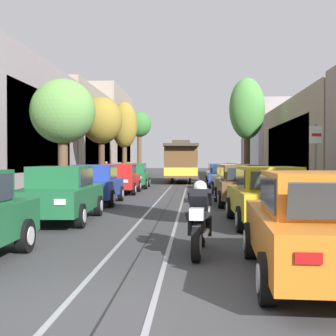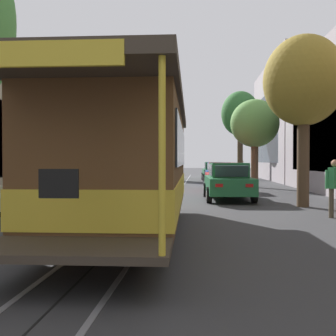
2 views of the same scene
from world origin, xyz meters
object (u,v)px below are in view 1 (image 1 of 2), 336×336
at_px(street_tree_kerb_left_mid, 102,121).
at_px(street_tree_kerb_left_second, 63,113).
at_px(parked_car_orange_near_right, 318,225).
at_px(street_tree_kerb_left_fourth, 124,126).
at_px(parked_car_yellow_second_right, 268,196).
at_px(parked_car_brown_mid_right, 241,185).
at_px(parked_car_beige_sixth_right, 219,174).
at_px(street_tree_kerb_right_second, 247,110).
at_px(parked_car_blue_fifth_right, 222,176).
at_px(motorcycle_with_rider, 200,219).
at_px(street_sign_post, 316,162).
at_px(parked_car_blue_mid_left, 95,184).
at_px(parked_car_beige_fourth_right, 234,180).
at_px(parked_car_red_fourth_left, 120,178).
at_px(pedestrian_crossing_far, 106,171).
at_px(parked_car_green_second_left, 60,193).
at_px(cable_car_trolley, 181,162).
at_px(fire_hydrant, 5,206).
at_px(street_tree_kerb_left_far, 139,126).
at_px(parked_car_green_fifth_left, 133,175).

bearing_deg(street_tree_kerb_left_mid, street_tree_kerb_left_second, -88.56).
height_order(parked_car_orange_near_right, street_tree_kerb_left_fourth, street_tree_kerb_left_fourth).
height_order(parked_car_yellow_second_right, parked_car_brown_mid_right, same).
relative_size(parked_car_beige_sixth_right, street_tree_kerb_right_second, 0.55).
bearing_deg(parked_car_blue_fifth_right, motorcycle_with_rider, -94.74).
bearing_deg(street_tree_kerb_left_fourth, street_tree_kerb_left_mid, -89.68).
bearing_deg(street_sign_post, parked_car_brown_mid_right, 106.54).
bearing_deg(parked_car_blue_mid_left, street_tree_kerb_left_fourth, 95.79).
xyz_separation_m(parked_car_brown_mid_right, parked_car_beige_sixth_right, (-0.01, 15.73, 0.00)).
bearing_deg(parked_car_beige_fourth_right, parked_car_orange_near_right, -90.58).
bearing_deg(parked_car_beige_sixth_right, parked_car_blue_mid_left, -110.65).
distance_m(parked_car_red_fourth_left, parked_car_brown_mid_right, 8.45).
xyz_separation_m(parked_car_beige_fourth_right, parked_car_blue_fifth_right, (-0.23, 5.46, 0.00)).
xyz_separation_m(parked_car_orange_near_right, pedestrian_crossing_far, (-8.40, 27.41, 0.16)).
height_order(parked_car_beige_fourth_right, pedestrian_crossing_far, pedestrian_crossing_far).
distance_m(parked_car_blue_mid_left, parked_car_beige_fourth_right, 7.56).
distance_m(parked_car_green_second_left, street_tree_kerb_left_second, 9.09).
relative_size(parked_car_blue_fifth_right, parked_car_beige_sixth_right, 1.00).
relative_size(parked_car_blue_mid_left, pedestrian_crossing_far, 2.59).
bearing_deg(street_sign_post, street_tree_kerb_right_second, 88.38).
bearing_deg(parked_car_blue_fifth_right, street_sign_post, -83.93).
bearing_deg(parked_car_beige_fourth_right, street_tree_kerb_right_second, 80.42).
bearing_deg(cable_car_trolley, street_tree_kerb_right_second, -18.65).
height_order(parked_car_blue_mid_left, pedestrian_crossing_far, pedestrian_crossing_far).
relative_size(parked_car_beige_fourth_right, street_sign_post, 1.59).
relative_size(parked_car_green_second_left, parked_car_yellow_second_right, 1.01).
distance_m(parked_car_orange_near_right, parked_car_beige_fourth_right, 16.19).
height_order(parked_car_beige_sixth_right, street_tree_kerb_left_second, street_tree_kerb_left_second).
bearing_deg(street_tree_kerb_left_second, fire_hydrant, -85.62).
bearing_deg(street_tree_kerb_left_fourth, parked_car_blue_fifth_right, -59.62).
bearing_deg(street_tree_kerb_left_far, parked_car_green_second_left, -86.64).
relative_size(parked_car_green_fifth_left, pedestrian_crossing_far, 2.60).
height_order(parked_car_green_fifth_left, pedestrian_crossing_far, pedestrian_crossing_far).
bearing_deg(parked_car_green_fifth_left, parked_car_orange_near_right, -75.77).
relative_size(parked_car_red_fourth_left, parked_car_blue_fifth_right, 1.00).
bearing_deg(parked_car_red_fourth_left, parked_car_green_fifth_left, 89.22).
distance_m(parked_car_brown_mid_right, street_tree_kerb_left_second, 9.12).
relative_size(street_tree_kerb_right_second, motorcycle_with_rider, 4.03).
relative_size(parked_car_orange_near_right, cable_car_trolley, 0.48).
bearing_deg(pedestrian_crossing_far, cable_car_trolley, 24.45).
bearing_deg(fire_hydrant, street_tree_kerb_right_second, 66.59).
bearing_deg(parked_car_beige_sixth_right, street_sign_post, -85.78).
height_order(street_tree_kerb_left_far, street_sign_post, street_tree_kerb_left_far).
distance_m(street_tree_kerb_left_mid, motorcycle_with_rider, 24.19).
relative_size(pedestrian_crossing_far, fire_hydrant, 2.02).
distance_m(parked_car_red_fourth_left, street_tree_kerb_left_far, 27.42).
height_order(parked_car_green_second_left, street_tree_kerb_right_second, street_tree_kerb_right_second).
distance_m(parked_car_blue_mid_left, parked_car_red_fourth_left, 5.96).
distance_m(parked_car_beige_fourth_right, parked_car_blue_fifth_right, 5.46).
distance_m(street_tree_kerb_left_mid, cable_car_trolley, 7.99).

